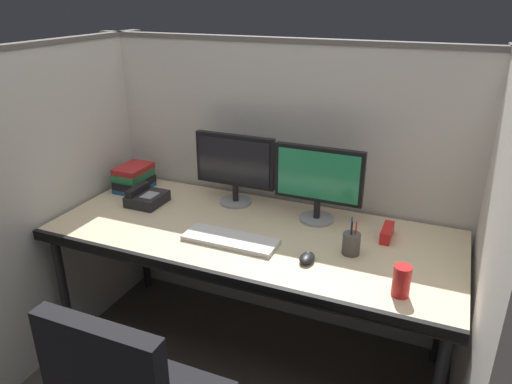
{
  "coord_description": "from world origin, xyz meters",
  "views": [
    {
      "loc": [
        0.8,
        -1.54,
        1.78
      ],
      "look_at": [
        0.0,
        0.35,
        0.92
      ],
      "focal_mm": 33.65,
      "sensor_mm": 36.0,
      "label": 1
    }
  ],
  "objects_px": {
    "monitor_left": "(235,165)",
    "pen_cup": "(351,243)",
    "red_stapler": "(387,233)",
    "desk": "(251,242)",
    "desk_phone": "(146,198)",
    "soda_can": "(402,281)",
    "book_stack": "(134,178)",
    "monitor_right": "(318,179)",
    "keyboard_main": "(230,240)",
    "computer_mouse": "(307,258)"
  },
  "relations": [
    {
      "from": "monitor_left",
      "to": "pen_cup",
      "type": "xyz_separation_m",
      "value": [
        0.68,
        -0.29,
        -0.17
      ]
    },
    {
      "from": "pen_cup",
      "to": "red_stapler",
      "type": "xyz_separation_m",
      "value": [
        0.12,
        0.2,
        -0.02
      ]
    },
    {
      "from": "desk",
      "to": "pen_cup",
      "type": "height_order",
      "value": "pen_cup"
    },
    {
      "from": "desk_phone",
      "to": "soda_can",
      "type": "bearing_deg",
      "value": -13.82
    },
    {
      "from": "book_stack",
      "to": "monitor_right",
      "type": "bearing_deg",
      "value": 0.76
    },
    {
      "from": "desk",
      "to": "monitor_left",
      "type": "bearing_deg",
      "value": 127.01
    },
    {
      "from": "book_stack",
      "to": "keyboard_main",
      "type": "bearing_deg",
      "value": -24.45
    },
    {
      "from": "computer_mouse",
      "to": "book_stack",
      "type": "bearing_deg",
      "value": 161.55
    },
    {
      "from": "monitor_right",
      "to": "book_stack",
      "type": "xyz_separation_m",
      "value": [
        -1.06,
        -0.01,
        -0.15
      ]
    },
    {
      "from": "red_stapler",
      "to": "book_stack",
      "type": "bearing_deg",
      "value": 178.31
    },
    {
      "from": "desk",
      "to": "monitor_right",
      "type": "distance_m",
      "value": 0.44
    },
    {
      "from": "desk",
      "to": "book_stack",
      "type": "xyz_separation_m",
      "value": [
        -0.82,
        0.23,
        0.12
      ]
    },
    {
      "from": "monitor_left",
      "to": "desk_phone",
      "type": "xyz_separation_m",
      "value": [
        -0.43,
        -0.19,
        -0.18
      ]
    },
    {
      "from": "monitor_left",
      "to": "computer_mouse",
      "type": "bearing_deg",
      "value": -38.94
    },
    {
      "from": "keyboard_main",
      "to": "soda_can",
      "type": "relative_size",
      "value": 3.52
    },
    {
      "from": "desk",
      "to": "red_stapler",
      "type": "distance_m",
      "value": 0.63
    },
    {
      "from": "monitor_right",
      "to": "red_stapler",
      "type": "distance_m",
      "value": 0.4
    },
    {
      "from": "desk",
      "to": "soda_can",
      "type": "height_order",
      "value": "soda_can"
    },
    {
      "from": "desk",
      "to": "keyboard_main",
      "type": "bearing_deg",
      "value": -111.28
    },
    {
      "from": "keyboard_main",
      "to": "soda_can",
      "type": "xyz_separation_m",
      "value": [
        0.76,
        -0.12,
        0.05
      ]
    },
    {
      "from": "keyboard_main",
      "to": "computer_mouse",
      "type": "height_order",
      "value": "computer_mouse"
    },
    {
      "from": "soda_can",
      "to": "pen_cup",
      "type": "height_order",
      "value": "pen_cup"
    },
    {
      "from": "computer_mouse",
      "to": "pen_cup",
      "type": "xyz_separation_m",
      "value": [
        0.15,
        0.14,
        0.03
      ]
    },
    {
      "from": "keyboard_main",
      "to": "red_stapler",
      "type": "distance_m",
      "value": 0.71
    },
    {
      "from": "monitor_left",
      "to": "monitor_right",
      "type": "height_order",
      "value": "same"
    },
    {
      "from": "monitor_left",
      "to": "desk_phone",
      "type": "bearing_deg",
      "value": -156.12
    },
    {
      "from": "keyboard_main",
      "to": "desk_phone",
      "type": "xyz_separation_m",
      "value": [
        -0.59,
        0.21,
        0.02
      ]
    },
    {
      "from": "pen_cup",
      "to": "book_stack",
      "type": "relative_size",
      "value": 0.75
    },
    {
      "from": "pen_cup",
      "to": "keyboard_main",
      "type": "bearing_deg",
      "value": -168.33
    },
    {
      "from": "desk",
      "to": "desk_phone",
      "type": "relative_size",
      "value": 10.0
    },
    {
      "from": "desk",
      "to": "red_stapler",
      "type": "bearing_deg",
      "value": 17.67
    },
    {
      "from": "book_stack",
      "to": "computer_mouse",
      "type": "bearing_deg",
      "value": -18.45
    },
    {
      "from": "keyboard_main",
      "to": "soda_can",
      "type": "distance_m",
      "value": 0.77
    },
    {
      "from": "monitor_left",
      "to": "red_stapler",
      "type": "bearing_deg",
      "value": -6.32
    },
    {
      "from": "computer_mouse",
      "to": "desk_phone",
      "type": "relative_size",
      "value": 0.51
    },
    {
      "from": "desk",
      "to": "keyboard_main",
      "type": "height_order",
      "value": "keyboard_main"
    },
    {
      "from": "keyboard_main",
      "to": "pen_cup",
      "type": "bearing_deg",
      "value": 11.67
    },
    {
      "from": "desk",
      "to": "keyboard_main",
      "type": "xyz_separation_m",
      "value": [
        -0.05,
        -0.12,
        0.06
      ]
    },
    {
      "from": "book_stack",
      "to": "red_stapler",
      "type": "bearing_deg",
      "value": -1.69
    },
    {
      "from": "desk",
      "to": "desk_phone",
      "type": "bearing_deg",
      "value": 172.26
    },
    {
      "from": "desk",
      "to": "book_stack",
      "type": "distance_m",
      "value": 0.86
    },
    {
      "from": "monitor_left",
      "to": "red_stapler",
      "type": "height_order",
      "value": "monitor_left"
    },
    {
      "from": "keyboard_main",
      "to": "desk_phone",
      "type": "relative_size",
      "value": 2.26
    },
    {
      "from": "keyboard_main",
      "to": "desk_phone",
      "type": "bearing_deg",
      "value": 160.68
    },
    {
      "from": "desk_phone",
      "to": "red_stapler",
      "type": "bearing_deg",
      "value": 4.72
    },
    {
      "from": "monitor_right",
      "to": "pen_cup",
      "type": "height_order",
      "value": "monitor_right"
    },
    {
      "from": "book_stack",
      "to": "desk",
      "type": "bearing_deg",
      "value": -15.7
    },
    {
      "from": "monitor_right",
      "to": "computer_mouse",
      "type": "bearing_deg",
      "value": -79.29
    },
    {
      "from": "desk_phone",
      "to": "pen_cup",
      "type": "distance_m",
      "value": 1.12
    },
    {
      "from": "desk",
      "to": "pen_cup",
      "type": "relative_size",
      "value": 11.2
    }
  ]
}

